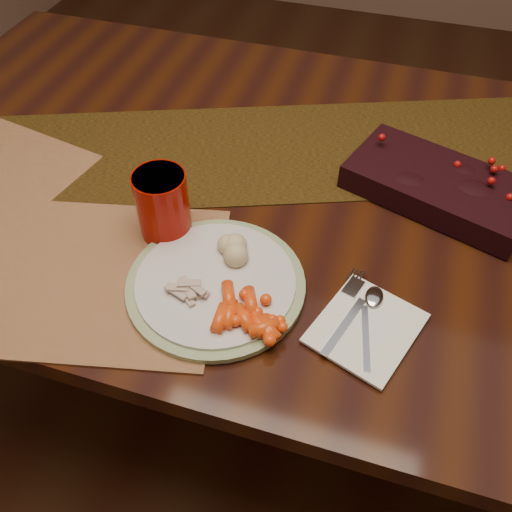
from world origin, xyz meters
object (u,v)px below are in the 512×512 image
(mashed_potatoes, at_px, (232,248))
(napkin, at_px, (366,328))
(placemat_main, at_px, (80,274))
(dinner_plate, at_px, (216,283))
(turkey_shreds, at_px, (185,288))
(dining_table, at_px, (290,299))
(centerpiece, at_px, (440,183))
(red_cup, at_px, (163,205))
(baby_carrots, at_px, (245,308))

(mashed_potatoes, height_order, napkin, mashed_potatoes)
(placemat_main, bearing_deg, dinner_plate, -2.21)
(placemat_main, xyz_separation_m, turkey_shreds, (0.18, 0.01, 0.03))
(placemat_main, bearing_deg, mashed_potatoes, 10.46)
(dining_table, height_order, centerpiece, centerpiece)
(dinner_plate, height_order, mashed_potatoes, mashed_potatoes)
(dining_table, height_order, placemat_main, placemat_main)
(mashed_potatoes, height_order, turkey_shreds, mashed_potatoes)
(centerpiece, xyz_separation_m, dinner_plate, (-0.32, -0.32, -0.02))
(placemat_main, distance_m, red_cup, 0.18)
(napkin, relative_size, red_cup, 1.29)
(centerpiece, height_order, mashed_potatoes, centerpiece)
(baby_carrots, height_order, mashed_potatoes, mashed_potatoes)
(dinner_plate, xyz_separation_m, baby_carrots, (0.06, -0.04, 0.02))
(red_cup, bearing_deg, baby_carrots, -36.02)
(dining_table, relative_size, turkey_shreds, 23.21)
(dinner_plate, xyz_separation_m, red_cup, (-0.12, 0.09, 0.05))
(dining_table, height_order, baby_carrots, baby_carrots)
(turkey_shreds, bearing_deg, centerpiece, 45.53)
(centerpiece, bearing_deg, baby_carrots, -124.33)
(centerpiece, height_order, napkin, centerpiece)
(placemat_main, height_order, dinner_plate, dinner_plate)
(mashed_potatoes, relative_size, red_cup, 0.58)
(baby_carrots, distance_m, red_cup, 0.24)
(napkin, bearing_deg, mashed_potatoes, -176.49)
(dining_table, relative_size, napkin, 11.51)
(dinner_plate, distance_m, red_cup, 0.16)
(red_cup, bearing_deg, turkey_shreds, -55.20)
(mashed_potatoes, relative_size, napkin, 0.45)
(dinner_plate, relative_size, mashed_potatoes, 4.02)
(baby_carrots, height_order, napkin, baby_carrots)
(dinner_plate, bearing_deg, centerpiece, 45.78)
(dinner_plate, xyz_separation_m, napkin, (0.24, -0.01, -0.01))
(mashed_potatoes, xyz_separation_m, turkey_shreds, (-0.04, -0.09, -0.01))
(mashed_potatoes, height_order, red_cup, red_cup)
(dinner_plate, bearing_deg, placemat_main, -169.67)
(placemat_main, xyz_separation_m, dinner_plate, (0.22, 0.04, 0.01))
(napkin, bearing_deg, baby_carrots, -149.58)
(napkin, xyz_separation_m, red_cup, (-0.37, 0.10, 0.06))
(dining_table, xyz_separation_m, baby_carrots, (0.00, -0.34, 0.40))
(dinner_plate, relative_size, napkin, 1.82)
(placemat_main, relative_size, turkey_shreds, 5.84)
(dining_table, distance_m, baby_carrots, 0.53)
(placemat_main, relative_size, dinner_plate, 1.60)
(placemat_main, xyz_separation_m, baby_carrots, (0.28, -0.00, 0.03))
(centerpiece, relative_size, placemat_main, 0.72)
(placemat_main, height_order, red_cup, red_cup)
(placemat_main, xyz_separation_m, red_cup, (0.10, 0.13, 0.06))
(centerpiece, xyz_separation_m, turkey_shreds, (-0.35, -0.36, -0.01))
(dining_table, bearing_deg, baby_carrots, -89.53)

